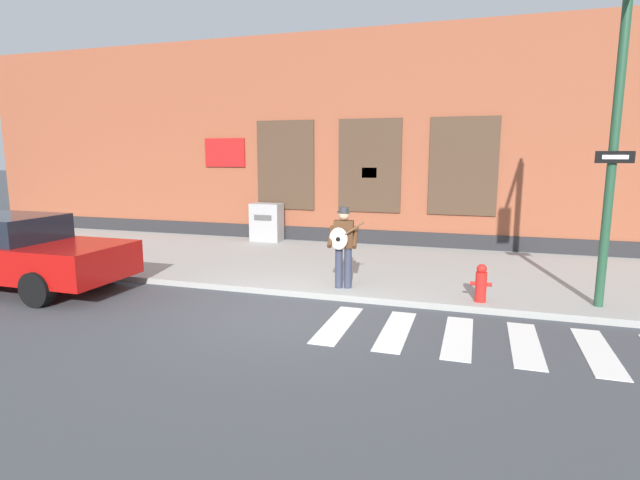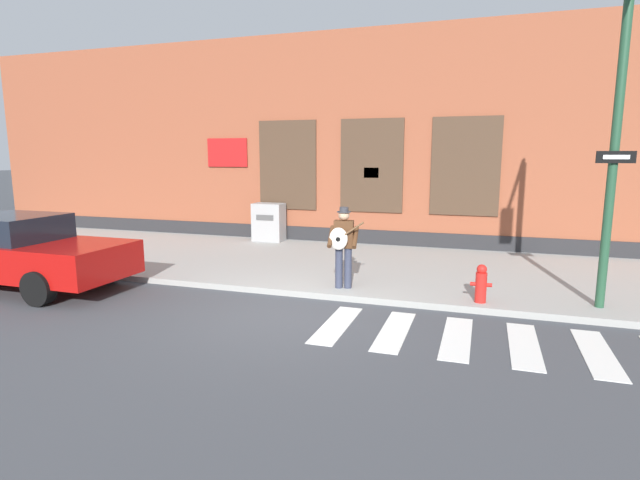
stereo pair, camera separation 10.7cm
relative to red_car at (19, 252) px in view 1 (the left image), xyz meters
name	(u,v)px [view 1 (the left image)]	position (x,y,z in m)	size (l,w,h in m)	color
ground_plane	(287,315)	(5.93, 0.04, -0.77)	(160.00, 160.00, 0.00)	#424449
sidewalk	(344,265)	(5.93, 3.95, -0.71)	(28.00, 5.65, 0.12)	#9E9E99
building_backdrop	(383,143)	(5.93, 8.77, 2.39)	(28.00, 4.06, 6.32)	brown
crosswalk	(491,340)	(9.30, -0.18, -0.76)	(5.20, 1.90, 0.01)	silver
red_car	(19,252)	(0.00, 0.00, 0.00)	(4.61, 2.01, 1.53)	#B20F0C
busker	(343,243)	(6.51, 1.62, 0.28)	(0.75, 0.59, 1.63)	#33384C
utility_box	(267,222)	(2.81, 6.33, -0.06)	(0.94, 0.59, 1.16)	#9E9E9E
fire_hydrant	(481,283)	(9.14, 1.47, -0.30)	(0.38, 0.20, 0.70)	red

